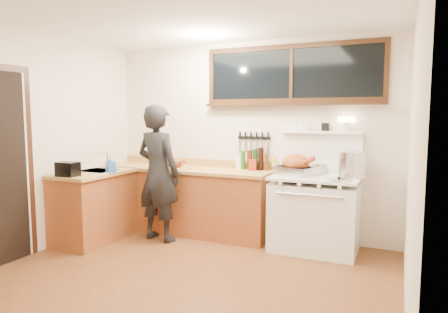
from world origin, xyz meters
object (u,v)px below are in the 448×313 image
at_px(cutting_board, 177,165).
at_px(roast_turkey, 296,166).
at_px(vintage_stove, 315,212).
at_px(man, 158,173).

relative_size(cutting_board, roast_turkey, 0.88).
height_order(vintage_stove, roast_turkey, vintage_stove).
relative_size(vintage_stove, man, 0.91).
height_order(cutting_board, roast_turkey, roast_turkey).
bearing_deg(vintage_stove, cutting_board, -177.68).
bearing_deg(vintage_stove, roast_turkey, 171.57).
bearing_deg(roast_turkey, cutting_board, -176.01).
bearing_deg(man, roast_turkey, 15.85).
relative_size(vintage_stove, cutting_board, 3.32).
height_order(vintage_stove, cutting_board, vintage_stove).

